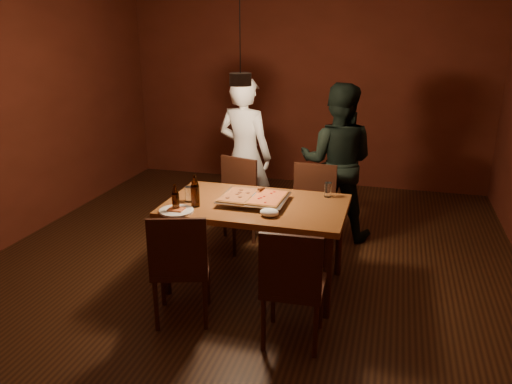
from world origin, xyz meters
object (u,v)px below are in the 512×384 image
(chair_near_left, at_px, (180,259))
(plate_slice, at_px, (176,211))
(beer_bottle_a, at_px, (175,198))
(diner_white, at_px, (245,156))
(chair_near_right, at_px, (292,278))
(chair_far_right, at_px, (312,202))
(beer_bottle_b, at_px, (195,191))
(dining_table, at_px, (256,212))
(pizza_tray, at_px, (254,200))
(chair_far_left, at_px, (233,194))
(diner_dark, at_px, (337,162))
(pendant_lamp, at_px, (240,78))

(chair_near_left, relative_size, plate_slice, 1.92)
(beer_bottle_a, bearing_deg, diner_white, 85.87)
(chair_near_right, bearing_deg, chair_far_right, 91.91)
(chair_near_right, height_order, beer_bottle_b, beer_bottle_b)
(dining_table, relative_size, chair_far_right, 3.09)
(plate_slice, xyz_separation_m, diner_white, (0.10, 1.55, 0.08))
(beer_bottle_a, bearing_deg, pizza_tray, 33.70)
(chair_near_right, height_order, diner_white, diner_white)
(chair_far_left, xyz_separation_m, chair_far_right, (0.81, -0.03, 0.00))
(chair_far_right, bearing_deg, pizza_tray, 65.43)
(pizza_tray, height_order, plate_slice, pizza_tray)
(chair_far_left, xyz_separation_m, diner_dark, (0.97, 0.50, 0.28))
(chair_far_left, relative_size, chair_far_right, 1.07)
(dining_table, bearing_deg, pizza_tray, 147.59)
(pizza_tray, bearing_deg, dining_table, -27.99)
(pizza_tray, bearing_deg, plate_slice, -140.48)
(chair_near_right, height_order, pizza_tray, chair_near_right)
(plate_slice, bearing_deg, beer_bottle_b, 57.84)
(beer_bottle_b, xyz_separation_m, plate_slice, (-0.10, -0.16, -0.12))
(chair_near_right, xyz_separation_m, diner_white, (-0.94, 1.98, 0.30))
(chair_near_left, relative_size, chair_near_right, 1.09)
(chair_near_right, xyz_separation_m, pendant_lamp, (-0.64, 0.92, 1.22))
(dining_table, bearing_deg, chair_far_left, 120.42)
(beer_bottle_b, height_order, pendant_lamp, pendant_lamp)
(chair_near_left, bearing_deg, plate_slice, 98.27)
(beer_bottle_a, distance_m, diner_dark, 1.96)
(beer_bottle_b, bearing_deg, chair_near_left, -81.08)
(chair_near_left, height_order, chair_near_right, same)
(dining_table, bearing_deg, beer_bottle_b, -156.05)
(beer_bottle_b, relative_size, diner_dark, 0.16)
(chair_far_left, relative_size, beer_bottle_a, 2.31)
(diner_white, height_order, pendant_lamp, pendant_lamp)
(dining_table, height_order, plate_slice, plate_slice)
(chair_far_right, relative_size, diner_white, 0.29)
(dining_table, distance_m, chair_far_left, 0.91)
(chair_near_left, height_order, beer_bottle_a, beer_bottle_a)
(chair_far_right, xyz_separation_m, diner_white, (-0.81, 0.44, 0.30))
(chair_near_right, height_order, beer_bottle_a, beer_bottle_a)
(chair_near_left, xyz_separation_m, chair_near_right, (0.85, -0.06, 0.00))
(chair_near_right, bearing_deg, diner_white, 112.54)
(dining_table, xyz_separation_m, diner_white, (-0.46, 1.18, 0.16))
(chair_near_right, distance_m, pendant_lamp, 1.66)
(dining_table, xyz_separation_m, chair_far_left, (-0.46, 0.78, -0.14))
(beer_bottle_a, height_order, pendant_lamp, pendant_lamp)
(beer_bottle_a, distance_m, plate_slice, 0.10)
(pizza_tray, bearing_deg, chair_far_right, 67.07)
(diner_white, bearing_deg, pizza_tray, 123.86)
(chair_near_left, bearing_deg, chair_far_right, 45.82)
(dining_table, relative_size, diner_dark, 0.92)
(chair_far_right, relative_size, beer_bottle_a, 2.17)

